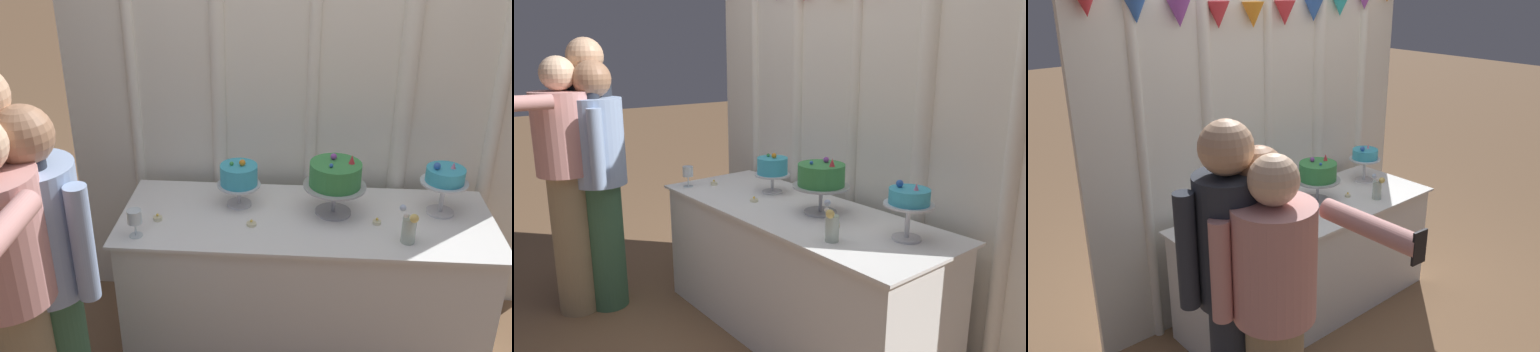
# 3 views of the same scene
# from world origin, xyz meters

# --- Properties ---
(ground_plane) EXTENTS (24.00, 24.00, 0.00)m
(ground_plane) POSITION_xyz_m (0.00, 0.00, 0.00)
(ground_plane) COLOR #846042
(draped_curtain) EXTENTS (2.63, 0.15, 2.43)m
(draped_curtain) POSITION_xyz_m (0.02, 0.54, 1.29)
(draped_curtain) COLOR white
(draped_curtain) RESTS_ON ground_plane
(cake_table) EXTENTS (1.85, 0.70, 0.77)m
(cake_table) POSITION_xyz_m (0.00, 0.10, 0.38)
(cake_table) COLOR white
(cake_table) RESTS_ON ground_plane
(cake_display_leftmost) EXTENTS (0.22, 0.22, 0.26)m
(cake_display_leftmost) POSITION_xyz_m (-0.35, 0.20, 0.92)
(cake_display_leftmost) COLOR silver
(cake_display_leftmost) RESTS_ON cake_table
(cake_display_center) EXTENTS (0.31, 0.31, 0.32)m
(cake_display_center) POSITION_xyz_m (0.13, 0.15, 0.96)
(cake_display_center) COLOR #B2B2B7
(cake_display_center) RESTS_ON cake_table
(cake_display_rightmost) EXTENTS (0.23, 0.23, 0.28)m
(cake_display_rightmost) POSITION_xyz_m (0.67, 0.20, 0.95)
(cake_display_rightmost) COLOR silver
(cake_display_rightmost) RESTS_ON cake_table
(wine_glass) EXTENTS (0.07, 0.07, 0.14)m
(wine_glass) POSITION_xyz_m (-0.80, -0.14, 0.86)
(wine_glass) COLOR silver
(wine_glass) RESTS_ON cake_table
(flower_vase) EXTENTS (0.09, 0.08, 0.19)m
(flower_vase) POSITION_xyz_m (0.46, -0.10, 0.84)
(flower_vase) COLOR #B2C1B2
(flower_vase) RESTS_ON cake_table
(tealight_far_left) EXTENTS (0.04, 0.04, 0.04)m
(tealight_far_left) POSITION_xyz_m (-0.73, 0.02, 0.78)
(tealight_far_left) COLOR beige
(tealight_far_left) RESTS_ON cake_table
(tealight_near_left) EXTENTS (0.05, 0.05, 0.03)m
(tealight_near_left) POSITION_xyz_m (-0.27, -0.00, 0.77)
(tealight_near_left) COLOR beige
(tealight_near_left) RESTS_ON cake_table
(tealight_near_right) EXTENTS (0.04, 0.04, 0.03)m
(tealight_near_right) POSITION_xyz_m (0.34, 0.06, 0.78)
(tealight_near_right) COLOR beige
(tealight_near_right) RESTS_ON cake_table
(guest_man_pink_jacket) EXTENTS (0.47, 0.42, 1.58)m
(guest_man_pink_jacket) POSITION_xyz_m (-1.01, -0.63, 0.87)
(guest_man_pink_jacket) COLOR #3D6B4C
(guest_man_pink_jacket) RESTS_ON ground_plane
(guest_girl_blue_dress) EXTENTS (0.47, 0.77, 1.60)m
(guest_girl_blue_dress) POSITION_xyz_m (-1.08, -0.81, 0.88)
(guest_girl_blue_dress) COLOR #9E8966
(guest_girl_blue_dress) RESTS_ON ground_plane
(guest_man_dark_suit) EXTENTS (0.45, 0.34, 1.71)m
(guest_man_dark_suit) POSITION_xyz_m (-1.15, -0.62, 0.96)
(guest_man_dark_suit) COLOR #282D38
(guest_man_dark_suit) RESTS_ON ground_plane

